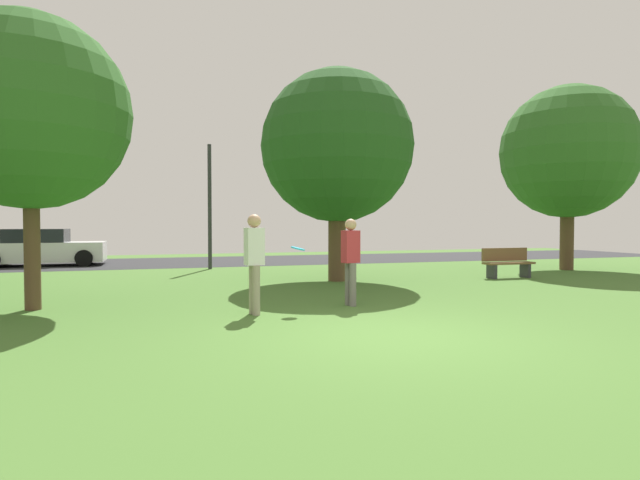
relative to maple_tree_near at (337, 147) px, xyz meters
The scene contains 11 objects.
ground_plane 8.27m from the maple_tree_near, 102.86° to the right, with size 44.00×44.00×0.00m, color #47702D.
road_strip 9.79m from the maple_tree_near, 100.43° to the left, with size 44.00×6.40×0.01m, color #28282B.
maple_tree_near is the anchor object (origin of this frame).
oak_tree_right 9.04m from the maple_tree_near, ahead, with size 4.67×4.67×6.52m.
oak_tree_center 7.75m from the maple_tree_near, 157.57° to the right, with size 3.67×3.67×5.57m.
person_thrower 6.40m from the maple_tree_near, 124.43° to the right, with size 0.36×0.30×1.80m.
person_catcher 5.33m from the maple_tree_near, 106.03° to the right, with size 0.36×0.30×1.73m.
frisbee_disc 5.80m from the maple_tree_near, 117.68° to the right, with size 0.34×0.35×0.09m.
parked_car_white 12.95m from the maple_tree_near, 137.14° to the left, with size 4.45×2.09×1.44m.
park_bench 6.24m from the maple_tree_near, ahead, with size 1.60×0.45×0.90m.
street_lamp_post 6.13m from the maple_tree_near, 121.44° to the left, with size 0.14×0.14×4.50m, color #2D2D33.
Camera 1 is at (-3.27, -6.71, 1.62)m, focal length 28.85 mm.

